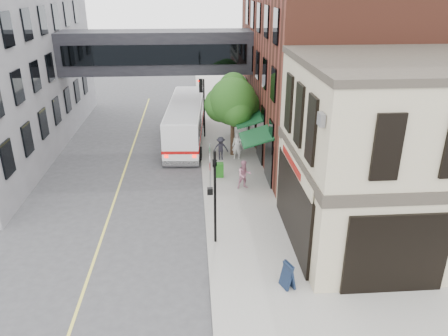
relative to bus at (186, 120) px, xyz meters
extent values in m
plane|color=#38383A|center=(1.03, -16.57, -1.66)|extent=(120.00, 120.00, 0.00)
cube|color=gray|center=(3.03, -2.57, -1.58)|extent=(4.00, 60.00, 0.15)
cube|color=#B7B08C|center=(10.03, -14.57, 2.42)|extent=(10.00, 8.00, 8.15)
cube|color=#38332B|center=(10.03, -14.57, 2.49)|extent=(10.12, 8.12, 0.50)
cube|color=#38332B|center=(10.03, -14.57, 6.64)|extent=(10.12, 8.12, 0.30)
cube|color=black|center=(4.97, -14.57, 0.19)|extent=(0.14, 6.40, 3.40)
cube|color=black|center=(4.93, -14.57, 0.19)|extent=(0.04, 5.90, 3.00)
cube|color=maroon|center=(4.91, -13.97, 2.14)|extent=(0.03, 3.60, 0.32)
cube|color=#59281B|center=(11.03, -1.57, 5.34)|extent=(12.00, 18.00, 14.00)
cube|color=#0D3918|center=(4.17, -2.82, 1.34)|extent=(1.80, 13.00, 0.40)
cube|color=black|center=(-1.97, 1.43, 4.84)|extent=(14.00, 3.00, 3.00)
cube|color=black|center=(-1.97, -0.12, 4.84)|extent=(13.00, 0.08, 1.40)
cube|color=black|center=(-1.97, 2.98, 4.84)|extent=(13.00, 0.08, 1.40)
cylinder|color=black|center=(1.43, -14.57, 0.74)|extent=(0.12, 0.12, 4.50)
cube|color=black|center=(1.21, -14.57, 1.09)|extent=(0.25, 0.22, 0.30)
imported|color=black|center=(1.43, -14.57, 2.59)|extent=(0.20, 0.16, 1.00)
cylinder|color=black|center=(1.43, 0.43, 0.74)|extent=(0.12, 0.12, 4.50)
cube|color=black|center=(1.21, 0.43, 1.09)|extent=(0.25, 0.22, 0.30)
cube|color=black|center=(1.21, 0.43, 2.49)|extent=(0.28, 0.28, 1.00)
sphere|color=#FF0C05|center=(1.05, 0.43, 2.84)|extent=(0.18, 0.18, 0.18)
cylinder|color=gray|center=(1.43, -9.57, -0.01)|extent=(0.08, 0.08, 3.00)
cube|color=white|center=(1.41, -9.57, 0.69)|extent=(0.03, 0.75, 0.22)
cube|color=#0C591E|center=(1.41, -9.57, 1.24)|extent=(0.03, 0.70, 0.18)
cube|color=#B20C0C|center=(1.41, -9.57, 0.19)|extent=(0.03, 0.30, 0.40)
cylinder|color=#382619|center=(3.23, -3.57, -0.11)|extent=(0.28, 0.28, 2.80)
sphere|color=#124616|center=(3.23, -3.57, 2.29)|extent=(3.20, 3.20, 3.20)
sphere|color=#124616|center=(4.03, -3.07, 1.89)|extent=(2.20, 2.20, 2.20)
sphere|color=#124616|center=(2.53, -3.27, 1.99)|extent=(2.40, 2.40, 2.40)
sphere|color=#124616|center=(3.33, -2.97, 3.09)|extent=(2.00, 2.00, 2.00)
cube|color=#D8CC4C|center=(-3.97, -6.57, -1.65)|extent=(0.12, 40.00, 0.01)
cube|color=white|center=(0.00, 0.00, -0.08)|extent=(3.06, 11.09, 2.76)
cube|color=black|center=(0.00, 0.00, 0.39)|extent=(3.11, 10.90, 1.00)
cube|color=#B20C0C|center=(0.00, 0.00, -0.56)|extent=(3.12, 11.11, 0.21)
cylinder|color=black|center=(-1.44, -3.92, -1.18)|extent=(0.34, 0.97, 0.95)
cylinder|color=black|center=(0.94, -4.07, -1.18)|extent=(0.34, 0.97, 0.95)
cylinder|color=black|center=(-0.96, 3.69, -1.18)|extent=(0.34, 0.97, 0.95)
cylinder|color=black|center=(1.42, 3.54, -1.18)|extent=(0.34, 0.97, 0.95)
imported|color=silver|center=(3.47, -4.34, -0.58)|extent=(0.76, 0.59, 1.85)
imported|color=#C37E98|center=(3.41, -9.01, -0.65)|extent=(0.93, 0.78, 1.71)
imported|color=#222129|center=(2.36, -4.42, -0.70)|extent=(1.05, 0.63, 1.61)
cube|color=#1C6116|center=(2.11, -7.28, -1.05)|extent=(0.46, 0.41, 0.91)
cube|color=#111C33|center=(4.07, -18.07, -0.96)|extent=(0.59, 0.71, 1.09)
camera|label=1|loc=(0.54, -31.88, 9.60)|focal=35.00mm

